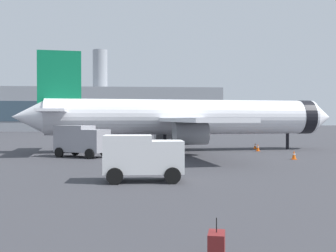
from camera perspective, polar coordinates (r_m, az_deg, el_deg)
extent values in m
cylinder|color=white|center=(44.28, 2.67, 1.28)|extent=(30.24, 7.33, 3.80)
cone|color=white|center=(50.74, 20.71, 1.18)|extent=(2.81, 3.87, 3.61)
cone|color=white|center=(43.31, -19.15, 1.23)|extent=(3.58, 3.78, 3.42)
cylinder|color=black|center=(49.60, 18.56, 1.20)|extent=(1.85, 4.01, 3.88)
cube|color=white|center=(51.87, -0.57, 0.91)|extent=(6.66, 16.46, 0.36)
cube|color=white|center=(36.29, 4.23, 0.86)|extent=(6.66, 16.46, 0.36)
cylinder|color=gray|center=(49.44, -0.02, -0.60)|extent=(3.44, 2.56, 2.20)
cylinder|color=gray|center=(38.73, 3.23, -1.05)|extent=(3.44, 2.56, 2.20)
cube|color=#0C7247|center=(43.18, -15.07, 6.04)|extent=(4.41, 0.88, 6.40)
cube|color=white|center=(46.24, -15.43, 1.98)|extent=(3.29, 6.27, 0.24)
cube|color=white|center=(39.86, -16.06, 2.13)|extent=(3.29, 6.27, 0.24)
cylinder|color=black|center=(48.70, 16.50, -2.08)|extent=(0.36, 0.36, 1.80)
cylinder|color=black|center=(46.26, -0.47, -2.20)|extent=(0.44, 0.44, 1.80)
cylinder|color=black|center=(41.56, 0.80, -2.57)|extent=(0.44, 0.44, 1.80)
cube|color=gray|center=(36.78, -10.11, -2.09)|extent=(2.56, 2.75, 2.04)
cube|color=#1E232D|center=(36.35, -9.19, -1.37)|extent=(1.06, 1.75, 0.84)
cube|color=gray|center=(38.21, -13.04, -1.71)|extent=(3.80, 3.47, 2.40)
cylinder|color=black|center=(37.73, -8.94, -3.63)|extent=(0.89, 0.64, 0.90)
cylinder|color=black|center=(35.86, -11.01, -3.88)|extent=(0.89, 0.64, 0.90)
cylinder|color=black|center=(39.71, -12.95, -3.41)|extent=(0.89, 0.64, 0.90)
cylinder|color=black|center=(37.94, -15.11, -3.63)|extent=(0.89, 0.64, 0.90)
cube|color=white|center=(22.71, -0.13, -4.32)|extent=(1.79, 2.02, 1.78)
cube|color=#1E232D|center=(22.74, 1.76, -3.25)|extent=(0.10, 1.80, 0.74)
cube|color=white|center=(22.66, -5.70, -3.94)|extent=(2.67, 2.04, 2.10)
cylinder|color=black|center=(23.87, 0.24, -6.33)|extent=(0.90, 0.23, 0.90)
cylinder|color=black|center=(21.79, 0.64, -7.03)|extent=(0.90, 0.23, 0.90)
cylinder|color=black|center=(23.85, -7.21, -6.34)|extent=(0.90, 0.23, 0.90)
cylinder|color=black|center=(21.77, -7.53, -7.05)|extent=(0.90, 0.23, 0.90)
cube|color=#F2590C|center=(36.54, 17.35, -4.49)|extent=(0.44, 0.44, 0.04)
cone|color=#F2590C|center=(36.50, 17.36, -3.87)|extent=(0.36, 0.36, 0.76)
cylinder|color=white|center=(36.50, 17.36, -3.81)|extent=(0.23, 0.23, 0.10)
cube|color=#F2590C|center=(44.85, 12.56, -3.45)|extent=(0.44, 0.44, 0.04)
cone|color=#F2590C|center=(44.82, 12.56, -2.96)|extent=(0.36, 0.36, 0.73)
cylinder|color=white|center=(44.82, 12.56, -2.92)|extent=(0.23, 0.23, 0.10)
cube|color=#F2590C|center=(49.95, -7.60, -2.98)|extent=(0.44, 0.44, 0.04)
cone|color=#F2590C|center=(49.92, -7.60, -2.53)|extent=(0.36, 0.36, 0.74)
cylinder|color=white|center=(49.92, -7.60, -2.49)|extent=(0.23, 0.23, 0.10)
cube|color=#F2590C|center=(48.05, 12.19, -3.15)|extent=(0.44, 0.44, 0.04)
cone|color=#F2590C|center=(48.03, 12.19, -2.74)|extent=(0.36, 0.36, 0.66)
cylinder|color=white|center=(48.02, 12.19, -2.70)|extent=(0.23, 0.23, 0.10)
cube|color=maroon|center=(10.32, 6.86, -16.55)|extent=(0.55, 0.72, 0.70)
cylinder|color=black|center=(10.17, 6.86, -13.70)|extent=(0.02, 0.02, 0.36)
cube|color=gray|center=(124.93, -10.85, 2.25)|extent=(76.64, 23.01, 12.39)
cube|color=#334756|center=(113.44, -11.47, 2.06)|extent=(72.81, 0.10, 5.58)
cylinder|color=gray|center=(125.51, -9.56, 7.83)|extent=(4.40, 4.40, 12.00)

